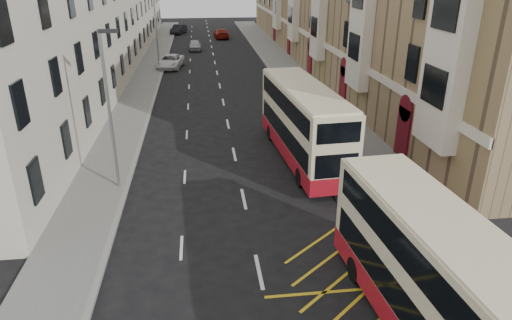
{
  "coord_description": "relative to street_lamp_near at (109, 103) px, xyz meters",
  "views": [
    {
      "loc": [
        -1.89,
        -10.29,
        10.75
      ],
      "look_at": [
        0.49,
        8.94,
        2.55
      ],
      "focal_mm": 32.0,
      "sensor_mm": 36.0,
      "label": 1
    }
  ],
  "objects": [
    {
      "name": "double_decker_rear",
      "position": [
        10.38,
        2.74,
        -2.35
      ],
      "size": [
        3.37,
        11.41,
        4.49
      ],
      "rotation": [
        0.0,
        0.0,
        0.07
      ],
      "color": "beige",
      "rests_on": "ground"
    },
    {
      "name": "car_dark",
      "position": [
        1.16,
        60.83,
        -3.84
      ],
      "size": [
        2.97,
        5.11,
        1.59
      ],
      "primitive_type": "imported",
      "rotation": [
        0.0,
        0.0,
        -0.28
      ],
      "color": "black",
      "rests_on": "ground"
    },
    {
      "name": "white_van",
      "position": [
        1.15,
        31.25,
        -3.89
      ],
      "size": [
        3.41,
        5.75,
        1.5
      ],
      "primitive_type": "imported",
      "rotation": [
        0.0,
        0.0,
        -0.18
      ],
      "color": "white",
      "rests_on": "ground"
    },
    {
      "name": "pavement_right",
      "position": [
        14.35,
        18.0,
        -4.56
      ],
      "size": [
        4.0,
        120.0,
        0.15
      ],
      "primitive_type": "cube",
      "color": "#62625E",
      "rests_on": "ground"
    },
    {
      "name": "street_lamp_far",
      "position": [
        0.0,
        30.0,
        0.0
      ],
      "size": [
        0.93,
        0.18,
        8.0
      ],
      "color": "gray",
      "rests_on": "pavement_left"
    },
    {
      "name": "kerb_left",
      "position": [
        0.35,
        18.0,
        -4.56
      ],
      "size": [
        0.25,
        120.0,
        0.15
      ],
      "primitive_type": "cube",
      "color": "gray",
      "rests_on": "ground"
    },
    {
      "name": "guard_railing",
      "position": [
        12.6,
        -6.25,
        -3.78
      ],
      "size": [
        0.06,
        6.56,
        1.01
      ],
      "color": "#AB1107",
      "rests_on": "pavement_right"
    },
    {
      "name": "car_silver",
      "position": [
        3.96,
        43.2,
        -3.93
      ],
      "size": [
        1.71,
        4.14,
        1.4
      ],
      "primitive_type": "imported",
      "rotation": [
        0.0,
        0.0,
        0.01
      ],
      "color": "#A9ABB1",
      "rests_on": "ground"
    },
    {
      "name": "pedestrian_far",
      "position": [
        14.32,
        -10.47,
        -3.62
      ],
      "size": [
        1.06,
        0.55,
        1.74
      ],
      "primitive_type": "imported",
      "rotation": [
        0.0,
        0.0,
        3.02
      ],
      "color": "black",
      "rests_on": "pavement_right"
    },
    {
      "name": "car_red",
      "position": [
        8.25,
        54.63,
        -3.86
      ],
      "size": [
        2.43,
        5.42,
        1.54
      ],
      "primitive_type": "imported",
      "rotation": [
        0.0,
        0.0,
        3.19
      ],
      "color": "maroon",
      "rests_on": "ground"
    },
    {
      "name": "road_markings",
      "position": [
        6.35,
        33.0,
        -4.63
      ],
      "size": [
        10.0,
        110.0,
        0.01
      ],
      "primitive_type": null,
      "color": "silver",
      "rests_on": "ground"
    },
    {
      "name": "street_lamp_near",
      "position": [
        0.0,
        0.0,
        0.0
      ],
      "size": [
        0.93,
        0.18,
        8.0
      ],
      "color": "gray",
      "rests_on": "pavement_left"
    },
    {
      "name": "double_decker_front",
      "position": [
        11.11,
        -12.28,
        -2.47
      ],
      "size": [
        3.13,
        10.8,
        4.25
      ],
      "rotation": [
        0.0,
        0.0,
        0.06
      ],
      "color": "beige",
      "rests_on": "ground"
    },
    {
      "name": "terrace_left",
      "position": [
        -7.08,
        33.5,
        1.88
      ],
      "size": [
        9.18,
        79.0,
        13.25
      ],
      "color": "beige",
      "rests_on": "ground"
    },
    {
      "name": "kerb_right",
      "position": [
        12.35,
        18.0,
        -4.56
      ],
      "size": [
        0.25,
        120.0,
        0.15
      ],
      "primitive_type": "cube",
      "color": "gray",
      "rests_on": "ground"
    },
    {
      "name": "pavement_left",
      "position": [
        -1.15,
        18.0,
        -4.56
      ],
      "size": [
        3.0,
        120.0,
        0.15
      ],
      "primitive_type": "cube",
      "color": "#62625E",
      "rests_on": "ground"
    }
  ]
}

